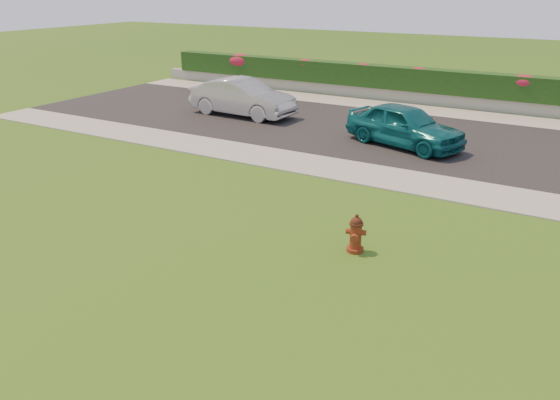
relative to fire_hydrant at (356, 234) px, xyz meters
The scene contains 14 objects.
ground 4.16m from the fire_hydrant, 106.91° to the right, with size 120.00×120.00×0.00m, color black.
street_far 11.81m from the fire_hydrant, 121.73° to the left, with size 26.00×8.00×0.04m, color black.
sidewalk_far 8.80m from the fire_hydrant, 145.04° to the left, with size 24.00×2.00×0.04m, color gray.
sidewalk_beyond 15.20m from the fire_hydrant, 98.34° to the left, with size 34.00×2.00×0.04m, color gray.
retaining_wall 16.68m from the fire_hydrant, 97.60° to the left, with size 34.00×0.40×0.60m, color gray.
hedge 16.80m from the fire_hydrant, 97.55° to the left, with size 32.00×0.90×1.10m, color black.
fire_hydrant is the anchor object (origin of this frame).
sedan_teal 8.83m from the fire_hydrant, 101.32° to the left, with size 1.78×4.43×1.51m, color #0B5259.
sedan_silver 13.69m from the fire_hydrant, 134.08° to the left, with size 1.70×4.87×1.60m, color #9FA3A7.
flower_clump_a 21.76m from the fire_hydrant, 130.46° to the left, with size 1.52×0.98×0.76m, color #A31B33.
flower_clump_b 19.29m from the fire_hydrant, 120.86° to the left, with size 1.11×0.71×0.55m, color #A31B33.
flower_clump_c 17.81m from the fire_hydrant, 111.54° to the left, with size 1.04×0.67×0.52m, color #A31B33.
flower_clump_d 16.97m from the fire_hydrant, 102.47° to the left, with size 1.03×0.66×0.51m, color #A31B33.
flower_clump_e 16.61m from the fire_hydrant, 86.04° to the left, with size 1.24×0.80×0.62m, color #A31B33.
Camera 1 is at (5.18, -6.27, 5.54)m, focal length 35.00 mm.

